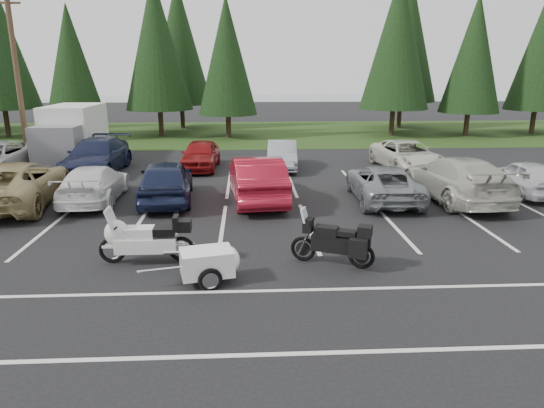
{
  "coord_description": "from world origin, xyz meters",
  "views": [
    {
      "loc": [
        1.3,
        -13.37,
        4.79
      ],
      "look_at": [
        1.97,
        -0.5,
        1.18
      ],
      "focal_mm": 32.0,
      "sensor_mm": 36.0,
      "label": 1
    }
  ],
  "objects_px": {
    "car_far_3": "(282,155)",
    "car_far_4": "(407,155)",
    "car_near_4": "(166,181)",
    "touring_motorcycle": "(146,235)",
    "car_near_2": "(16,184)",
    "car_near_5": "(257,179)",
    "car_near_7": "(456,179)",
    "car_far_2": "(200,155)",
    "car_near_8": "(526,177)",
    "utility_pole": "(17,70)",
    "car_near_3": "(94,184)",
    "car_near_6": "(383,183)",
    "box_truck": "(69,135)",
    "car_far_1": "(97,156)",
    "adventure_motorcycle": "(332,238)",
    "cargo_trailer": "(207,266)"
  },
  "relations": [
    {
      "from": "car_far_3",
      "to": "car_far_4",
      "type": "xyz_separation_m",
      "value": [
        6.07,
        -0.54,
        0.03
      ]
    },
    {
      "from": "adventure_motorcycle",
      "to": "car_near_8",
      "type": "bearing_deg",
      "value": 59.78
    },
    {
      "from": "utility_pole",
      "to": "car_near_3",
      "type": "height_order",
      "value": "utility_pole"
    },
    {
      "from": "car_near_4",
      "to": "adventure_motorcycle",
      "type": "distance_m",
      "value": 8.14
    },
    {
      "from": "utility_pole",
      "to": "car_near_7",
      "type": "xyz_separation_m",
      "value": [
        19.09,
        -8.07,
        -3.87
      ]
    },
    {
      "from": "car_near_5",
      "to": "car_far_3",
      "type": "height_order",
      "value": "car_near_5"
    },
    {
      "from": "car_near_5",
      "to": "car_far_2",
      "type": "relative_size",
      "value": 1.23
    },
    {
      "from": "car_far_4",
      "to": "touring_motorcycle",
      "type": "height_order",
      "value": "touring_motorcycle"
    },
    {
      "from": "utility_pole",
      "to": "car_near_3",
      "type": "distance_m",
      "value": 10.26
    },
    {
      "from": "utility_pole",
      "to": "box_truck",
      "type": "xyz_separation_m",
      "value": [
        2.0,
        0.5,
        -3.25
      ]
    },
    {
      "from": "car_near_2",
      "to": "car_near_4",
      "type": "relative_size",
      "value": 1.24
    },
    {
      "from": "utility_pole",
      "to": "car_near_2",
      "type": "distance_m",
      "value": 9.38
    },
    {
      "from": "car_near_4",
      "to": "car_near_7",
      "type": "height_order",
      "value": "car_near_7"
    },
    {
      "from": "box_truck",
      "to": "car_near_4",
      "type": "relative_size",
      "value": 1.2
    },
    {
      "from": "car_near_4",
      "to": "touring_motorcycle",
      "type": "distance_m",
      "value": 5.94
    },
    {
      "from": "car_near_7",
      "to": "car_far_3",
      "type": "distance_m",
      "value": 8.72
    },
    {
      "from": "adventure_motorcycle",
      "to": "car_far_1",
      "type": "bearing_deg",
      "value": 150.89
    },
    {
      "from": "cargo_trailer",
      "to": "car_near_2",
      "type": "bearing_deg",
      "value": 123.63
    },
    {
      "from": "car_far_1",
      "to": "car_far_2",
      "type": "bearing_deg",
      "value": 10.8
    },
    {
      "from": "car_near_6",
      "to": "car_near_4",
      "type": "bearing_deg",
      "value": 0.19
    },
    {
      "from": "car_far_2",
      "to": "car_far_4",
      "type": "xyz_separation_m",
      "value": [
        10.09,
        -0.68,
        -0.01
      ]
    },
    {
      "from": "utility_pole",
      "to": "car_far_3",
      "type": "relative_size",
      "value": 2.23
    },
    {
      "from": "car_near_8",
      "to": "car_far_4",
      "type": "relative_size",
      "value": 0.8
    },
    {
      "from": "car_near_6",
      "to": "car_far_3",
      "type": "relative_size",
      "value": 1.19
    },
    {
      "from": "cargo_trailer",
      "to": "touring_motorcycle",
      "type": "bearing_deg",
      "value": 128.96
    },
    {
      "from": "car_near_6",
      "to": "car_far_2",
      "type": "height_order",
      "value": "car_far_2"
    },
    {
      "from": "touring_motorcycle",
      "to": "car_near_3",
      "type": "bearing_deg",
      "value": 116.37
    },
    {
      "from": "car_near_4",
      "to": "touring_motorcycle",
      "type": "xyz_separation_m",
      "value": [
        0.43,
        -5.93,
        -0.06
      ]
    },
    {
      "from": "car_near_3",
      "to": "car_near_6",
      "type": "bearing_deg",
      "value": 175.46
    },
    {
      "from": "car_near_7",
      "to": "adventure_motorcycle",
      "type": "xyz_separation_m",
      "value": [
        -5.7,
        -6.0,
        -0.1
      ]
    },
    {
      "from": "car_near_4",
      "to": "car_near_6",
      "type": "relative_size",
      "value": 0.97
    },
    {
      "from": "car_far_3",
      "to": "car_near_8",
      "type": "bearing_deg",
      "value": -27.32
    },
    {
      "from": "car_near_2",
      "to": "car_near_5",
      "type": "height_order",
      "value": "car_near_5"
    },
    {
      "from": "car_far_1",
      "to": "touring_motorcycle",
      "type": "height_order",
      "value": "car_far_1"
    },
    {
      "from": "box_truck",
      "to": "cargo_trailer",
      "type": "height_order",
      "value": "box_truck"
    },
    {
      "from": "car_near_2",
      "to": "car_near_8",
      "type": "bearing_deg",
      "value": 176.12
    },
    {
      "from": "car_near_8",
      "to": "cargo_trailer",
      "type": "xyz_separation_m",
      "value": [
        -11.9,
        -7.55,
        -0.28
      ]
    },
    {
      "from": "car_near_6",
      "to": "adventure_motorcycle",
      "type": "bearing_deg",
      "value": 66.07
    },
    {
      "from": "utility_pole",
      "to": "touring_motorcycle",
      "type": "relative_size",
      "value": 3.39
    },
    {
      "from": "utility_pole",
      "to": "car_near_5",
      "type": "bearing_deg",
      "value": -33.74
    },
    {
      "from": "box_truck",
      "to": "car_near_7",
      "type": "relative_size",
      "value": 0.99
    },
    {
      "from": "car_near_7",
      "to": "car_far_2",
      "type": "bearing_deg",
      "value": -36.57
    },
    {
      "from": "car_far_1",
      "to": "car_near_5",
      "type": "bearing_deg",
      "value": -33.96
    },
    {
      "from": "car_near_2",
      "to": "car_near_3",
      "type": "relative_size",
      "value": 1.24
    },
    {
      "from": "utility_pole",
      "to": "car_near_2",
      "type": "bearing_deg",
      "value": -69.48
    },
    {
      "from": "car_near_4",
      "to": "car_near_5",
      "type": "xyz_separation_m",
      "value": [
        3.36,
        -0.05,
        0.04
      ]
    },
    {
      "from": "car_near_3",
      "to": "car_near_4",
      "type": "xyz_separation_m",
      "value": [
        2.68,
        -0.14,
        0.12
      ]
    },
    {
      "from": "touring_motorcycle",
      "to": "adventure_motorcycle",
      "type": "bearing_deg",
      "value": -5.71
    },
    {
      "from": "cargo_trailer",
      "to": "car_near_5",
      "type": "bearing_deg",
      "value": 66.54
    },
    {
      "from": "box_truck",
      "to": "car_near_8",
      "type": "xyz_separation_m",
      "value": [
        20.23,
        -7.87,
        -0.77
      ]
    }
  ]
}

